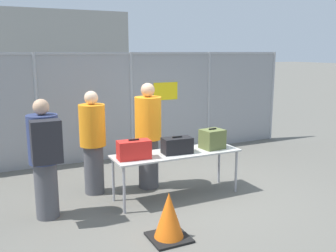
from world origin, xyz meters
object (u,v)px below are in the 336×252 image
Objects in this scene: suitcase_red at (134,150)px; suitcase_olive at (212,139)px; inspection_table at (177,156)px; utility_trailer at (122,118)px; security_worker_far at (93,141)px; suitcase_black at (177,145)px; security_worker_near at (148,135)px; traveler_hooded at (45,155)px; traffic_cone at (169,217)px.

suitcase_olive reaches higher than suitcase_red.
inspection_table reaches higher than utility_trailer.
utility_trailer is (1.62, 5.31, -0.49)m from suitcase_red.
security_worker_far reaches higher than suitcase_olive.
inspection_table is 0.19m from suitcase_black.
security_worker_near reaches higher than inspection_table.
suitcase_red reaches higher than suitcase_black.
security_worker_near reaches higher than utility_trailer.
utility_trailer is (2.89, 5.23, -0.55)m from traveler_hooded.
security_worker_far is at bearing 24.21° from traveler_hooded.
suitcase_black is at bearing 122.06° from security_worker_near.
inspection_table is at bearing 124.40° from security_worker_near.
suitcase_black is at bearing -17.73° from traveler_hooded.
suitcase_red is 0.13× the size of utility_trailer.
security_worker_far is 0.43× the size of utility_trailer.
inspection_table is 1.39m from security_worker_far.
traveler_hooded reaches higher than utility_trailer.
utility_trailer is at bearing -91.15° from security_worker_near.
suitcase_olive is 0.63× the size of traffic_cone.
traveler_hooded is 0.94× the size of security_worker_near.
inspection_table is at bearing 71.14° from suitcase_black.
traffic_cone is (0.02, -1.17, -0.59)m from suitcase_red.
suitcase_black is 1.99m from traveler_hooded.
traveler_hooded is (-1.27, 0.08, 0.05)m from suitcase_red.
suitcase_black is 1.25× the size of suitcase_olive.
suitcase_red is (-0.74, -0.04, 0.20)m from inspection_table.
security_worker_near is 2.95× the size of traffic_cone.
security_worker_near is at bearing 75.05° from traffic_cone.
inspection_table is 3.39× the size of traffic_cone.
traffic_cone is at bearing -59.77° from traveler_hooded.
inspection_table is 5.38× the size of suitcase_olive.
suitcase_red is 0.83× the size of traffic_cone.
suitcase_olive is (1.39, 0.02, 0.02)m from suitcase_red.
traveler_hooded is 0.99× the size of security_worker_far.
suitcase_olive reaches higher than traffic_cone.
inspection_table is at bearing 129.88° from security_worker_far.
suitcase_black is at bearing -108.86° from inspection_table.
suitcase_red is at bearing -176.74° from inspection_table.
security_worker_far is (-0.42, 0.78, 0.00)m from suitcase_red.
suitcase_olive is at bearing 139.49° from security_worker_far.
suitcase_black is 0.68m from security_worker_near.
suitcase_red is 1.05× the size of suitcase_black.
traffic_cone is (1.28, -1.25, -0.65)m from traveler_hooded.
security_worker_near is 0.93m from security_worker_far.
traveler_hooded is 1.90m from traffic_cone.
security_worker_near is at bearing 145.05° from suitcase_olive.
traveler_hooded is at bearing 135.62° from traffic_cone.
suitcase_black is 0.79× the size of traffic_cone.
suitcase_red reaches higher than traffic_cone.
utility_trailer is (0.23, 5.30, -0.51)m from suitcase_olive.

